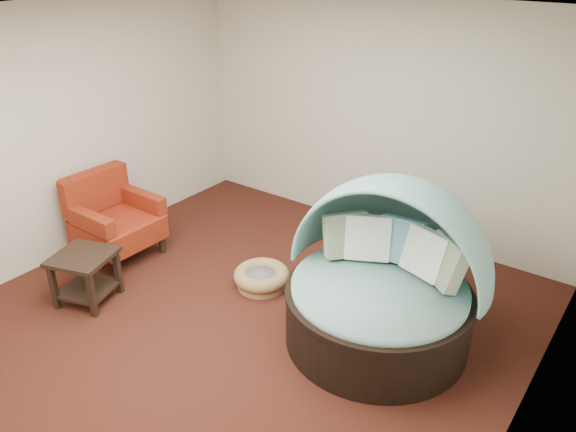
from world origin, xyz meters
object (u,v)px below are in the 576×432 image
Objects in this scene: side_table at (85,271)px; canopy_daybed at (385,269)px; red_armchair at (114,219)px; pet_basket at (262,277)px.

canopy_daybed is at bearing 25.33° from side_table.
red_armchair is (-3.19, -0.47, -0.26)m from canopy_daybed.
canopy_daybed is 3.24m from red_armchair.
side_table is at bearing -55.32° from red_armchair.
canopy_daybed is 1.52m from pet_basket.
red_armchair reaches higher than side_table.
canopy_daybed reaches higher than pet_basket.
pet_basket is (-1.40, -0.02, -0.60)m from canopy_daybed.
canopy_daybed is 2.42× the size of pet_basket.
pet_basket is 1.79m from side_table.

